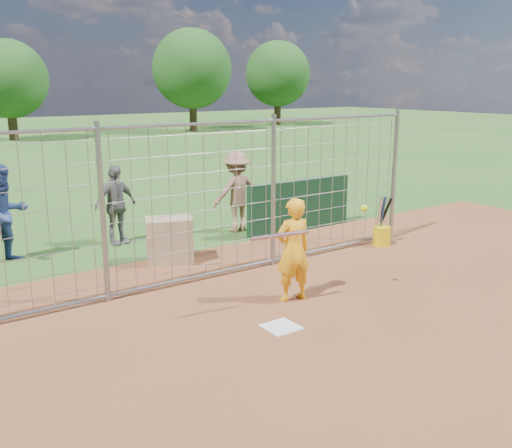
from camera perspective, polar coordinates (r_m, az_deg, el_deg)
ground at (r=7.70m, az=1.61°, el=-9.84°), size 100.00×100.00×0.00m
infield_dirt at (r=5.86m, az=20.41°, el=-18.95°), size 18.00×18.00×0.00m
home_plate at (r=7.55m, az=2.53°, el=-10.27°), size 0.43×0.43×0.02m
dugout_wall at (r=12.25m, az=4.38°, el=1.87°), size 2.60×0.20×1.10m
batter at (r=8.23m, az=3.73°, el=-2.61°), size 0.60×0.44×1.53m
bystander_a at (r=10.86m, az=-23.75°, el=0.91°), size 1.03×0.93×1.75m
bystander_b at (r=11.46m, az=-13.87°, el=1.88°), size 0.99×0.60×1.58m
bystander_c at (r=12.11m, az=-1.96°, el=3.24°), size 1.11×0.65×1.71m
equipment_bin at (r=10.17m, az=-8.64°, el=-1.63°), size 0.95×0.82×0.80m
equipment_in_play at (r=7.84m, az=4.59°, el=-0.42°), size 1.84×0.35×0.32m
bucket_with_bats at (r=11.40m, az=12.45°, el=-0.91°), size 0.34×0.40×0.98m
backstop_fence at (r=8.92m, az=-6.01°, el=1.94°), size 9.08×0.08×2.60m
tree_line at (r=34.57m, az=-23.45°, el=13.86°), size 44.66×6.72×6.48m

